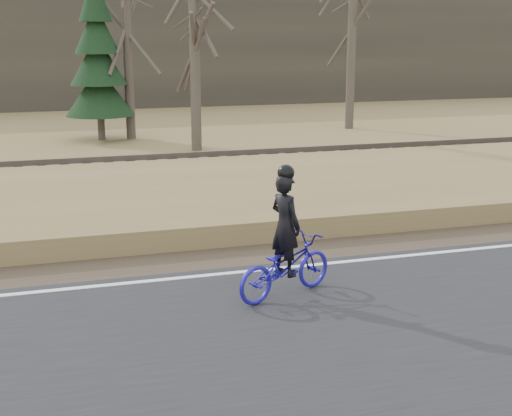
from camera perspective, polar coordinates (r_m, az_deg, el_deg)
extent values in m
cube|color=#473A2B|center=(15.62, 18.73, -1.86)|extent=(120.00, 1.60, 0.04)
cube|color=olive|center=(18.02, 13.31, 1.20)|extent=(120.00, 5.00, 0.44)
cube|color=slate|center=(21.31, 8.25, 3.39)|extent=(120.00, 3.00, 0.45)
cube|color=black|center=(21.26, 8.28, 4.17)|extent=(120.00, 2.40, 0.14)
cube|color=brown|center=(20.60, 9.13, 4.23)|extent=(120.00, 0.07, 0.15)
cube|color=brown|center=(21.89, 7.50, 4.86)|extent=(120.00, 0.07, 0.15)
cube|color=#383328|center=(41.95, -4.61, 12.43)|extent=(120.00, 4.00, 6.00)
imported|color=#1E17A0|center=(11.09, 2.33, -4.68)|extent=(1.92, 1.30, 0.96)
imported|color=black|center=(10.89, 2.36, -1.37)|extent=(0.58, 0.68, 1.58)
sphere|color=black|center=(10.71, 2.41, 2.82)|extent=(0.26, 0.26, 0.26)
cylinder|color=#4C4338|center=(28.14, -10.31, 14.10)|extent=(0.36, 0.36, 8.51)
cylinder|color=#4C4338|center=(24.97, -4.93, 12.78)|extent=(0.36, 0.36, 7.18)
cylinder|color=#4C4338|center=(30.98, 7.71, 14.62)|extent=(0.36, 0.36, 9.01)
cylinder|color=#4C4338|center=(28.19, -12.29, 6.61)|extent=(0.28, 0.28, 1.26)
cone|color=black|center=(28.07, -12.42, 9.12)|extent=(2.60, 2.60, 1.84)
cone|color=black|center=(28.00, -12.54, 11.48)|extent=(2.15, 2.15, 1.84)
cone|color=black|center=(27.98, -12.67, 13.85)|extent=(1.70, 1.70, 1.84)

